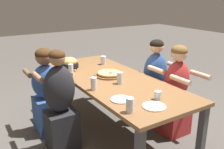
% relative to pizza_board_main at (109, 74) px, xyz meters
% --- Properties ---
extents(ground_plane, '(18.00, 18.00, 0.00)m').
position_rel_pizza_board_main_xyz_m(ground_plane, '(0.10, -0.02, -0.78)').
color(ground_plane, '#514C47').
rests_on(ground_plane, ground).
extents(dining_table, '(2.28, 0.92, 0.75)m').
position_rel_pizza_board_main_xyz_m(dining_table, '(0.10, -0.02, -0.10)').
color(dining_table, brown).
rests_on(dining_table, ground).
extents(pizza_board_main, '(0.37, 0.37, 0.05)m').
position_rel_pizza_board_main_xyz_m(pizza_board_main, '(0.00, 0.00, 0.00)').
color(pizza_board_main, brown).
rests_on(pizza_board_main, dining_table).
extents(skillet_bowl, '(0.38, 0.26, 0.15)m').
position_rel_pizza_board_main_xyz_m(skillet_bowl, '(-0.62, -0.28, 0.04)').
color(skillet_bowl, black).
rests_on(skillet_bowl, dining_table).
extents(empty_plate_a, '(0.21, 0.21, 0.02)m').
position_rel_pizza_board_main_xyz_m(empty_plate_a, '(0.71, -0.30, -0.02)').
color(empty_plate_a, white).
rests_on(empty_plate_a, dining_table).
extents(empty_plate_b, '(0.22, 0.22, 0.02)m').
position_rel_pizza_board_main_xyz_m(empty_plate_b, '(1.01, -0.13, -0.02)').
color(empty_plate_b, white).
rests_on(empty_plate_b, dining_table).
extents(cocktail_glass_blue, '(0.07, 0.07, 0.11)m').
position_rel_pizza_board_main_xyz_m(cocktail_glass_blue, '(0.89, 0.02, 0.01)').
color(cocktail_glass_blue, silver).
rests_on(cocktail_glass_blue, dining_table).
extents(drinking_glass_a, '(0.07, 0.07, 0.14)m').
position_rel_pizza_board_main_xyz_m(drinking_glass_a, '(0.97, -0.38, 0.03)').
color(drinking_glass_a, silver).
rests_on(drinking_glass_a, dining_table).
extents(drinking_glass_b, '(0.07, 0.07, 0.14)m').
position_rel_pizza_board_main_xyz_m(drinking_glass_b, '(0.31, -0.04, 0.04)').
color(drinking_glass_b, silver).
rests_on(drinking_glass_b, dining_table).
extents(drinking_glass_c, '(0.07, 0.07, 0.14)m').
position_rel_pizza_board_main_xyz_m(drinking_glass_c, '(-0.32, -0.39, 0.04)').
color(drinking_glass_c, silver).
rests_on(drinking_glass_c, dining_table).
extents(drinking_glass_d, '(0.08, 0.08, 0.13)m').
position_rel_pizza_board_main_xyz_m(drinking_glass_d, '(-0.51, 0.21, 0.03)').
color(drinking_glass_d, silver).
rests_on(drinking_glass_d, dining_table).
extents(drinking_glass_e, '(0.07, 0.07, 0.14)m').
position_rel_pizza_board_main_xyz_m(drinking_glass_e, '(0.33, -0.39, 0.03)').
color(drinking_glass_e, silver).
rests_on(drinking_glass_e, dining_table).
extents(diner_near_center, '(0.51, 0.40, 1.19)m').
position_rel_pizza_board_main_xyz_m(diner_near_center, '(0.09, -0.70, -0.24)').
color(diner_near_center, '#232328').
rests_on(diner_near_center, ground).
extents(diner_far_midright, '(0.51, 0.40, 1.17)m').
position_rel_pizza_board_main_xyz_m(diner_far_midright, '(0.54, 0.66, -0.24)').
color(diner_far_midright, '#B22D2D').
rests_on(diner_far_midright, ground).
extents(diner_near_midleft, '(0.51, 0.40, 1.12)m').
position_rel_pizza_board_main_xyz_m(diner_near_midleft, '(-0.39, -0.70, -0.25)').
color(diner_near_midleft, '#2D5193').
rests_on(diner_near_midleft, ground).
extents(diner_far_center, '(0.51, 0.40, 1.18)m').
position_rel_pizza_board_main_xyz_m(diner_far_center, '(0.14, 0.66, -0.24)').
color(diner_far_center, '#2D5193').
rests_on(diner_far_center, ground).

